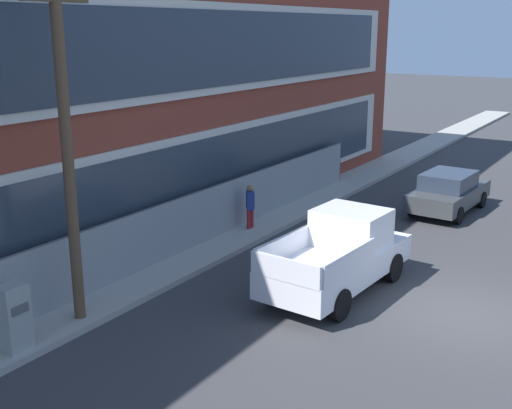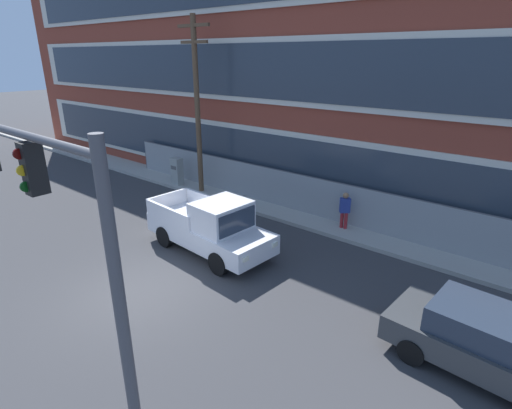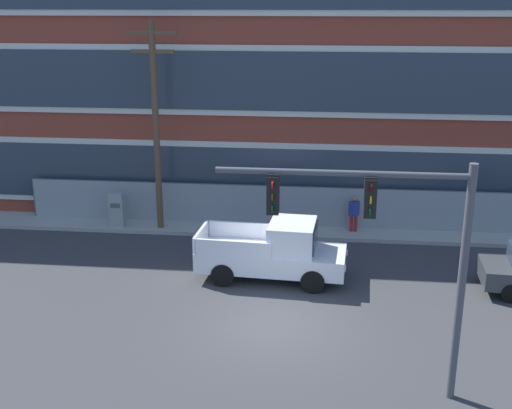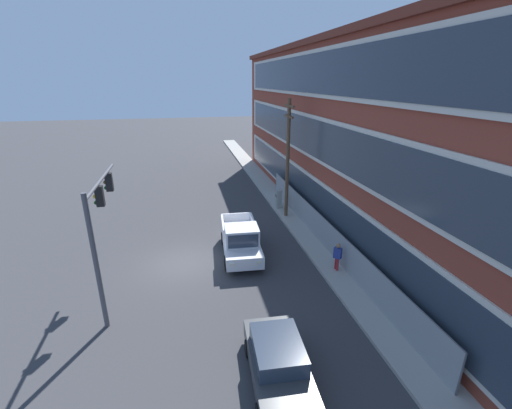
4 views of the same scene
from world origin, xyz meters
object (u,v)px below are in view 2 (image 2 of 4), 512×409
(traffic_signal_mast, at_px, (56,221))
(pickup_truck_white, at_px, (211,227))
(sedan_dark_grey, at_px, (487,343))
(pedestrian_near_cabinet, at_px, (345,209))
(electrical_cabinet, at_px, (177,173))
(utility_pole_near_corner, at_px, (197,102))

(traffic_signal_mast, height_order, pickup_truck_white, traffic_signal_mast)
(sedan_dark_grey, height_order, pedestrian_near_cabinet, pedestrian_near_cabinet)
(pedestrian_near_cabinet, bearing_deg, electrical_cabinet, -177.36)
(electrical_cabinet, height_order, pedestrian_near_cabinet, pedestrian_near_cabinet)
(pickup_truck_white, xyz_separation_m, pedestrian_near_cabinet, (2.86, 4.70, 0.00))
(traffic_signal_mast, bearing_deg, pedestrian_near_cabinet, 91.37)
(utility_pole_near_corner, xyz_separation_m, electrical_cabinet, (-1.82, -0.07, -3.87))
(utility_pole_near_corner, bearing_deg, traffic_signal_mast, -52.56)
(sedan_dark_grey, xyz_separation_m, pedestrian_near_cabinet, (-6.17, 4.97, 0.18))
(utility_pole_near_corner, bearing_deg, pedestrian_near_cabinet, 2.77)
(sedan_dark_grey, relative_size, utility_pole_near_corner, 0.52)
(traffic_signal_mast, xyz_separation_m, sedan_dark_grey, (5.90, 6.27, -3.40))
(sedan_dark_grey, height_order, utility_pole_near_corner, utility_pole_near_corner)
(traffic_signal_mast, distance_m, electrical_cabinet, 15.18)
(pedestrian_near_cabinet, bearing_deg, pickup_truck_white, -121.37)
(sedan_dark_grey, bearing_deg, electrical_cabinet, 164.28)
(traffic_signal_mast, bearing_deg, electrical_cabinet, 133.22)
(pickup_truck_white, distance_m, pedestrian_near_cabinet, 5.50)
(pickup_truck_white, bearing_deg, pedestrian_near_cabinet, 58.63)
(traffic_signal_mast, xyz_separation_m, pickup_truck_white, (-3.13, 6.54, -3.23))
(traffic_signal_mast, bearing_deg, utility_pole_near_corner, 127.44)
(pickup_truck_white, relative_size, pedestrian_near_cabinet, 3.10)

